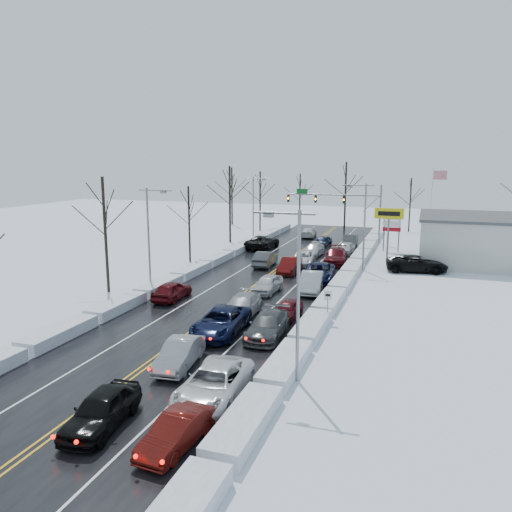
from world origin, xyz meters
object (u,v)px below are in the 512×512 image
(queued_car_0, at_px, (103,427))
(tires_plus_sign, at_px, (389,217))
(flagpole, at_px, (432,200))
(traffic_signal_mast, at_px, (343,202))
(oncoming_car_0, at_px, (265,266))

(queued_car_0, bearing_deg, tires_plus_sign, 72.08)
(tires_plus_sign, xyz_separation_m, queued_car_0, (-8.87, -41.20, -4.99))
(flagpole, distance_m, queued_car_0, 57.15)
(traffic_signal_mast, relative_size, tires_plus_sign, 2.21)
(flagpole, xyz_separation_m, queued_car_0, (-13.54, -55.20, -5.93))
(flagpole, bearing_deg, oncoming_car_0, -128.51)
(flagpole, height_order, oncoming_car_0, flagpole)
(traffic_signal_mast, distance_m, oncoming_car_0, 20.75)
(queued_car_0, xyz_separation_m, oncoming_car_0, (-3.43, 33.88, 0.00))
(oncoming_car_0, bearing_deg, flagpole, -131.20)
(tires_plus_sign, relative_size, oncoming_car_0, 1.22)
(traffic_signal_mast, bearing_deg, tires_plus_sign, -59.54)
(tires_plus_sign, xyz_separation_m, oncoming_car_0, (-12.30, -7.32, -4.99))
(traffic_signal_mast, relative_size, flagpole, 1.33)
(queued_car_0, bearing_deg, oncoming_car_0, 90.01)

